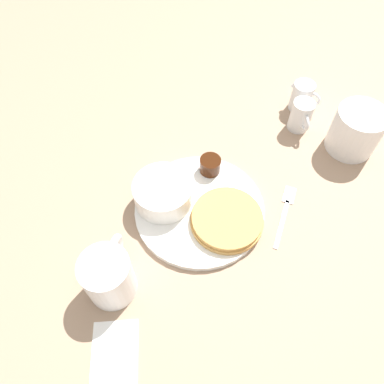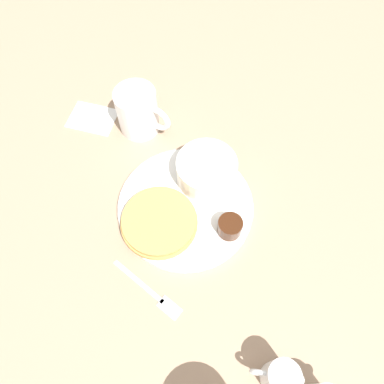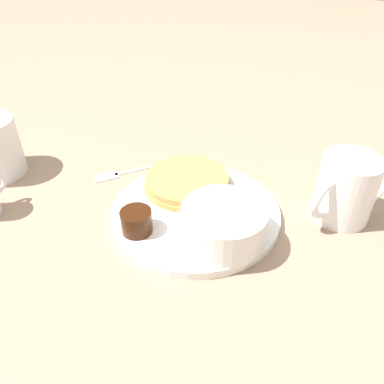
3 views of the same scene
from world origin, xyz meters
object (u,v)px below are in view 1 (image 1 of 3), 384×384
bowl (163,192)px  coffee_mug (109,276)px  creamer_pitcher_far (302,96)px  second_mug (357,130)px  creamer_pitcher_near (301,115)px  fork (286,209)px  plate (199,209)px

bowl → coffee_mug: (0.13, -0.12, 0.01)m
creamer_pitcher_far → second_mug: (0.13, 0.05, 0.01)m
creamer_pitcher_near → second_mug: (0.08, 0.08, 0.01)m
creamer_pitcher_near → fork: (0.18, -0.12, -0.03)m
creamer_pitcher_near → fork: size_ratio=0.61×
coffee_mug → creamer_pitcher_near: (-0.22, 0.44, -0.01)m
creamer_pitcher_near → fork: bearing=-33.3°
creamer_pitcher_near → creamer_pitcher_far: bearing=149.8°
plate → bowl: bearing=-122.7°
coffee_mug → creamer_pitcher_near: 0.49m
bowl → second_mug: 0.40m
plate → creamer_pitcher_near: 0.30m
plate → coffee_mug: bearing=-63.3°
plate → second_mug: bearing=98.1°
creamer_pitcher_far → fork: size_ratio=0.59×
creamer_pitcher_far → second_mug: 0.14m
coffee_mug → creamer_pitcher_far: 0.54m
plate → creamer_pitcher_far: creamer_pitcher_far is taller
plate → second_mug: (-0.05, 0.34, 0.04)m
bowl → coffee_mug: size_ratio=1.02×
coffee_mug → second_mug: (-0.14, 0.52, 0.00)m
plate → coffee_mug: size_ratio=2.26×
bowl → creamer_pitcher_far: creamer_pitcher_far is taller
creamer_pitcher_near → creamer_pitcher_far: 0.06m
coffee_mug → creamer_pitcher_far: coffee_mug is taller
bowl → coffee_mug: coffee_mug is taller
plate → creamer_pitcher_far: (-0.18, 0.30, 0.03)m
plate → coffee_mug: (0.09, -0.18, 0.04)m
coffee_mug → fork: coffee_mug is taller
fork → second_mug: (-0.10, 0.19, 0.04)m
creamer_pitcher_near → second_mug: 0.11m
creamer_pitcher_near → creamer_pitcher_far: (-0.05, 0.03, -0.00)m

